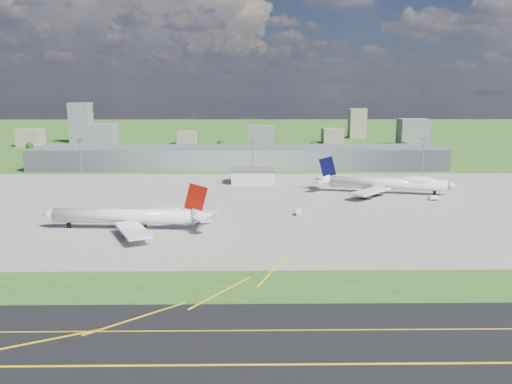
{
  "coord_description": "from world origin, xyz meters",
  "views": [
    {
      "loc": [
        7.83,
        -203.01,
        54.65
      ],
      "look_at": [
        10.91,
        26.15,
        9.0
      ],
      "focal_mm": 35.0,
      "sensor_mm": 36.0,
      "label": 1
    }
  ],
  "objects_px": {
    "airliner_red_twin": "(129,217)",
    "airliner_blue_quad": "(387,184)",
    "tug_yellow": "(142,224)",
    "van_white_far": "(433,198)",
    "van_white_near": "(299,212)"
  },
  "relations": [
    {
      "from": "airliner_blue_quad",
      "to": "van_white_far",
      "type": "relative_size",
      "value": 15.46
    },
    {
      "from": "tug_yellow",
      "to": "van_white_near",
      "type": "distance_m",
      "value": 69.85
    },
    {
      "from": "airliner_blue_quad",
      "to": "van_white_near",
      "type": "height_order",
      "value": "airliner_blue_quad"
    },
    {
      "from": "airliner_red_twin",
      "to": "tug_yellow",
      "type": "xyz_separation_m",
      "value": [
        4.33,
        3.5,
        -4.18
      ]
    },
    {
      "from": "airliner_red_twin",
      "to": "tug_yellow",
      "type": "relative_size",
      "value": 16.16
    },
    {
      "from": "van_white_near",
      "to": "van_white_far",
      "type": "distance_m",
      "value": 78.85
    },
    {
      "from": "airliner_blue_quad",
      "to": "tug_yellow",
      "type": "height_order",
      "value": "airliner_blue_quad"
    },
    {
      "from": "tug_yellow",
      "to": "van_white_far",
      "type": "distance_m",
      "value": 148.43
    },
    {
      "from": "van_white_near",
      "to": "airliner_blue_quad",
      "type": "bearing_deg",
      "value": -38.26
    },
    {
      "from": "van_white_far",
      "to": "airliner_red_twin",
      "type": "bearing_deg",
      "value": -165.62
    },
    {
      "from": "airliner_red_twin",
      "to": "van_white_far",
      "type": "height_order",
      "value": "airliner_red_twin"
    },
    {
      "from": "tug_yellow",
      "to": "van_white_near",
      "type": "height_order",
      "value": "van_white_near"
    },
    {
      "from": "airliner_red_twin",
      "to": "airliner_blue_quad",
      "type": "height_order",
      "value": "airliner_blue_quad"
    },
    {
      "from": "airliner_red_twin",
      "to": "airliner_blue_quad",
      "type": "xyz_separation_m",
      "value": [
        124.9,
        72.28,
        0.35
      ]
    },
    {
      "from": "tug_yellow",
      "to": "van_white_far",
      "type": "relative_size",
      "value": 0.9
    }
  ]
}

